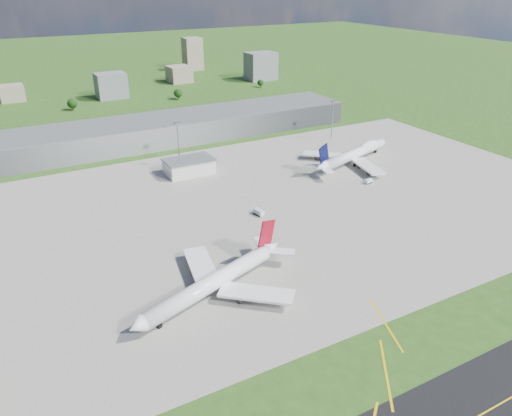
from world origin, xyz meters
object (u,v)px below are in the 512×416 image
tug_yellow (210,272)px  van_white_far (368,181)px  airliner_blue_quad (355,154)px  van_white_near (259,212)px  airliner_red_twin (216,281)px

tug_yellow → van_white_far: 118.23m
airliner_blue_quad → van_white_far: bearing=-133.1°
van_white_near → airliner_red_twin: bearing=127.2°
tug_yellow → van_white_near: bearing=10.8°
airliner_red_twin → airliner_blue_quad: airliner_red_twin is taller
airliner_red_twin → van_white_near: (43.86, 47.83, -3.68)m
airliner_red_twin → van_white_near: airliner_red_twin is taller
airliner_blue_quad → tug_yellow: size_ratio=19.10×
airliner_red_twin → tug_yellow: bearing=-124.5°
airliner_blue_quad → van_white_far: airliner_blue_quad is taller
airliner_red_twin → van_white_near: size_ratio=11.38×
airliner_blue_quad → airliner_red_twin: bearing=-164.7°
airliner_blue_quad → van_white_near: 91.98m
van_white_far → tug_yellow: bearing=-172.3°
tug_yellow → van_white_far: size_ratio=0.79×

